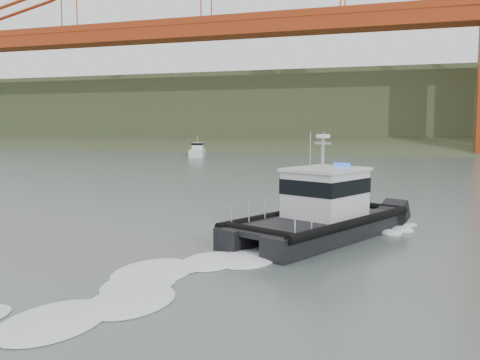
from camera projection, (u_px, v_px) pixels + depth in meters
The scene contains 4 objects.
ground at pixel (177, 256), 20.88m from camera, with size 400.00×400.00×0.00m, color #4B5956.
headlands at pixel (389, 117), 138.06m from camera, with size 500.00×105.36×27.12m.
patrol_boat at pixel (321, 211), 24.23m from camera, with size 7.25×10.59×4.84m.
motorboat at pixel (198, 151), 84.25m from camera, with size 3.97×6.66×3.48m.
Camera 1 is at (9.02, -18.52, 5.14)m, focal length 40.00 mm.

